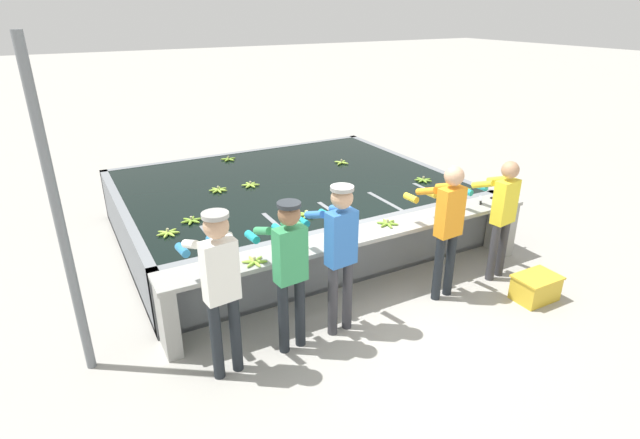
# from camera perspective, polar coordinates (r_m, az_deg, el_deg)

# --- Properties ---
(ground_plane) EXTENTS (80.00, 80.00, 0.00)m
(ground_plane) POSITION_cam_1_polar(r_m,az_deg,el_deg) (6.30, 5.95, -9.17)
(ground_plane) COLOR #A3A099
(ground_plane) RESTS_ON ground
(wash_tank) EXTENTS (5.01, 3.97, 0.84)m
(wash_tank) POSITION_cam_1_polar(r_m,az_deg,el_deg) (7.98, -3.73, 1.53)
(wash_tank) COLOR gray
(wash_tank) RESTS_ON ground
(work_ledge) EXTENTS (5.01, 0.45, 0.84)m
(work_ledge) POSITION_cam_1_polar(r_m,az_deg,el_deg) (6.16, 5.00, -3.37)
(work_ledge) COLOR #9E9E99
(work_ledge) RESTS_ON ground
(worker_0) EXTENTS (0.45, 0.74, 1.72)m
(worker_0) POSITION_cam_1_polar(r_m,az_deg,el_deg) (4.70, -11.42, -6.67)
(worker_0) COLOR #1E2328
(worker_0) RESTS_ON ground
(worker_1) EXTENTS (0.45, 0.73, 1.66)m
(worker_1) POSITION_cam_1_polar(r_m,az_deg,el_deg) (4.99, -3.59, -4.92)
(worker_1) COLOR #1E2328
(worker_1) RESTS_ON ground
(worker_2) EXTENTS (0.45, 0.74, 1.71)m
(worker_2) POSITION_cam_1_polar(r_m,az_deg,el_deg) (5.24, 2.21, -2.96)
(worker_2) COLOR #38383D
(worker_2) RESTS_ON ground
(worker_3) EXTENTS (0.44, 0.73, 1.70)m
(worker_3) POSITION_cam_1_polar(r_m,az_deg,el_deg) (6.09, 14.32, -0.09)
(worker_3) COLOR #1E2328
(worker_3) RESTS_ON ground
(worker_4) EXTENTS (0.47, 0.73, 1.61)m
(worker_4) POSITION_cam_1_polar(r_m,az_deg,el_deg) (6.78, 20.03, 1.04)
(worker_4) COLOR #38383D
(worker_4) RESTS_ON ground
(banana_bunch_floating_0) EXTENTS (0.28, 0.28, 0.08)m
(banana_bunch_floating_0) POSITION_cam_1_polar(r_m,az_deg,el_deg) (7.54, -11.55, 3.34)
(banana_bunch_floating_0) COLOR #93BC3D
(banana_bunch_floating_0) RESTS_ON wash_tank
(banana_bunch_floating_1) EXTENTS (0.27, 0.28, 0.08)m
(banana_bunch_floating_1) POSITION_cam_1_polar(r_m,az_deg,el_deg) (7.67, -7.95, 3.94)
(banana_bunch_floating_1) COLOR #9EC642
(banana_bunch_floating_1) RESTS_ON wash_tank
(banana_bunch_floating_2) EXTENTS (0.26, 0.26, 0.08)m
(banana_bunch_floating_2) POSITION_cam_1_polar(r_m,az_deg,el_deg) (8.72, 2.47, 6.53)
(banana_bunch_floating_2) COLOR #9EC642
(banana_bunch_floating_2) RESTS_ON wash_tank
(banana_bunch_floating_3) EXTENTS (0.28, 0.28, 0.08)m
(banana_bunch_floating_3) POSITION_cam_1_polar(r_m,az_deg,el_deg) (6.26, -16.98, -1.47)
(banana_bunch_floating_3) COLOR #9EC642
(banana_bunch_floating_3) RESTS_ON wash_tank
(banana_bunch_floating_4) EXTENTS (0.24, 0.24, 0.08)m
(banana_bunch_floating_4) POSITION_cam_1_polar(r_m,az_deg,el_deg) (6.49, 2.94, 0.49)
(banana_bunch_floating_4) COLOR #75A333
(banana_bunch_floating_4) RESTS_ON wash_tank
(banana_bunch_floating_5) EXTENTS (0.28, 0.28, 0.08)m
(banana_bunch_floating_5) POSITION_cam_1_polar(r_m,az_deg,el_deg) (6.51, -1.51, 0.57)
(banana_bunch_floating_5) COLOR #8CB738
(banana_bunch_floating_5) RESTS_ON wash_tank
(banana_bunch_floating_6) EXTENTS (0.27, 0.27, 0.08)m
(banana_bunch_floating_6) POSITION_cam_1_polar(r_m,az_deg,el_deg) (9.05, -10.42, 6.80)
(banana_bunch_floating_6) COLOR #7FAD33
(banana_bunch_floating_6) RESTS_ON wash_tank
(banana_bunch_floating_7) EXTENTS (0.28, 0.28, 0.08)m
(banana_bunch_floating_7) POSITION_cam_1_polar(r_m,az_deg,el_deg) (7.98, 11.72, 4.45)
(banana_bunch_floating_7) COLOR #75A333
(banana_bunch_floating_7) RESTS_ON wash_tank
(banana_bunch_floating_8) EXTENTS (0.28, 0.26, 0.08)m
(banana_bunch_floating_8) POSITION_cam_1_polar(r_m,az_deg,el_deg) (6.53, -14.48, -0.11)
(banana_bunch_floating_8) COLOR #7FAD33
(banana_bunch_floating_8) RESTS_ON wash_tank
(banana_bunch_floating_9) EXTENTS (0.28, 0.28, 0.08)m
(banana_bunch_floating_9) POSITION_cam_1_polar(r_m,az_deg,el_deg) (7.70, 15.99, 3.31)
(banana_bunch_floating_9) COLOR #8CB738
(banana_bunch_floating_9) RESTS_ON wash_tank
(banana_bunch_ledge_0) EXTENTS (0.28, 0.28, 0.08)m
(banana_bunch_ledge_0) POSITION_cam_1_polar(r_m,az_deg,el_deg) (6.29, 7.72, -0.44)
(banana_bunch_ledge_0) COLOR #75A333
(banana_bunch_ledge_0) RESTS_ON work_ledge
(banana_bunch_ledge_1) EXTENTS (0.28, 0.28, 0.08)m
(banana_bunch_ledge_1) POSITION_cam_1_polar(r_m,az_deg,el_deg) (5.64, -2.72, -3.13)
(banana_bunch_ledge_1) COLOR #75A333
(banana_bunch_ledge_1) RESTS_ON work_ledge
(banana_bunch_ledge_2) EXTENTS (0.27, 0.28, 0.08)m
(banana_bunch_ledge_2) POSITION_cam_1_polar(r_m,az_deg,el_deg) (5.37, -7.49, -4.79)
(banana_bunch_ledge_2) COLOR #9EC642
(banana_bunch_ledge_2) RESTS_ON work_ledge
(knife_0) EXTENTS (0.27, 0.27, 0.02)m
(knife_0) POSITION_cam_1_polar(r_m,az_deg,el_deg) (7.32, 17.87, 1.99)
(knife_0) COLOR silver
(knife_0) RESTS_ON work_ledge
(knife_1) EXTENTS (0.35, 0.05, 0.02)m
(knife_1) POSITION_cam_1_polar(r_m,az_deg,el_deg) (7.57, 19.52, 2.49)
(knife_1) COLOR silver
(knife_1) RESTS_ON work_ledge
(crate) EXTENTS (0.55, 0.39, 0.32)m
(crate) POSITION_cam_1_polar(r_m,az_deg,el_deg) (6.75, 23.42, -7.15)
(crate) COLOR gold
(crate) RESTS_ON ground
(support_post_left) EXTENTS (0.09, 0.09, 3.20)m
(support_post_left) POSITION_cam_1_polar(r_m,az_deg,el_deg) (5.00, -27.62, -0.21)
(support_post_left) COLOR slate
(support_post_left) RESTS_ON ground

